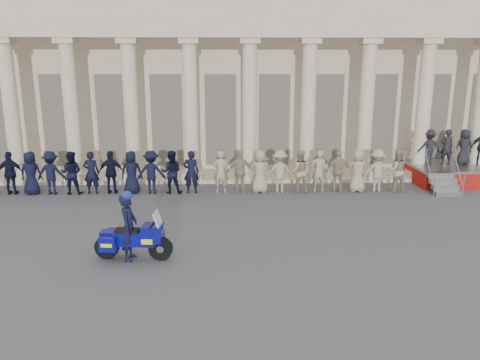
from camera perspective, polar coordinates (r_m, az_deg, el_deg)
ground at (r=13.79m, az=-2.65°, el=-8.22°), size 90.00×90.00×0.00m
building at (r=27.53m, az=-2.31°, el=12.49°), size 40.00×12.50×9.00m
officer_rank at (r=19.41m, az=-7.86°, el=0.97°), size 19.35×0.68×1.78m
reviewing_stand at (r=23.04m, az=24.55°, el=2.70°), size 3.88×3.81×2.38m
motorcycle at (r=13.10m, az=-12.82°, el=-6.98°), size 2.15×0.91×1.38m
rider at (r=13.01m, az=-13.41°, el=-5.48°), size 0.50×0.71×1.94m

